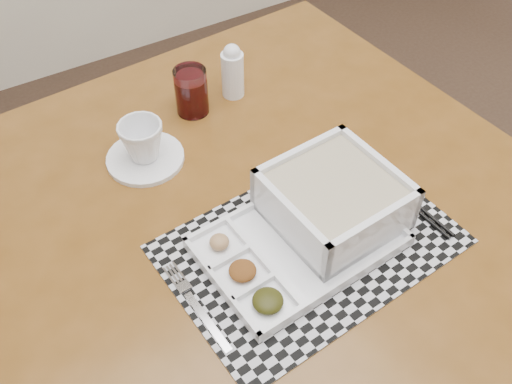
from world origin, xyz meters
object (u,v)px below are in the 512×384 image
Objects in this scene: dining_table at (260,230)px; cup at (142,141)px; juice_glass at (191,93)px; serving_tray at (325,210)px; creamer_bottle at (233,71)px.

dining_table is 13.03× the size of cup.
juice_glass is at bearing 21.42° from cup.
cup is at bearing 122.33° from serving_tray.
serving_tray is at bearing -58.09° from dining_table.
serving_tray is at bearing -97.09° from creamer_bottle.
creamer_bottle reaches higher than dining_table.
dining_table is 10.92× the size of juice_glass.
creamer_bottle is at bearing 69.04° from dining_table.
juice_glass is (-0.05, 0.40, 0.01)m from serving_tray.
cup is 0.26m from creamer_bottle.
creamer_bottle is (0.05, 0.41, 0.02)m from serving_tray.
juice_glass is 0.10m from creamer_bottle.
dining_table is at bearing -110.96° from creamer_bottle.
creamer_bottle is (0.25, 0.09, 0.01)m from cup.
cup is 0.84× the size of juice_glass.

